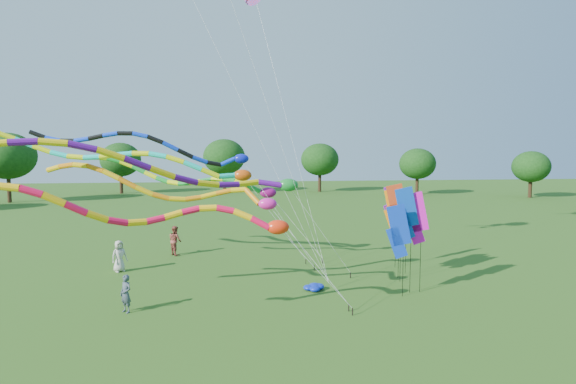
{
  "coord_description": "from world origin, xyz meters",
  "views": [
    {
      "loc": [
        -2.21,
        -18.02,
        6.71
      ],
      "look_at": [
        0.39,
        2.87,
        4.8
      ],
      "focal_mm": 30.0,
      "sensor_mm": 36.0,
      "label": 1
    }
  ],
  "objects": [
    {
      "name": "tube_kite_orange",
      "position": [
        -3.9,
        2.12,
        4.98
      ],
      "size": [
        12.18,
        2.22,
        6.65
      ],
      "rotation": [
        0.0,
        0.0,
        -0.19
      ],
      "color": "black",
      "rests_on": "ground"
    },
    {
      "name": "banner_pole_blue_b",
      "position": [
        5.9,
        3.05,
        3.72
      ],
      "size": [
        1.16,
        0.2,
        4.98
      ],
      "rotation": [
        0.0,
        0.0,
        -0.1
      ],
      "color": "black",
      "rests_on": "ground"
    },
    {
      "name": "ground",
      "position": [
        0.0,
        0.0,
        0.0
      ],
      "size": [
        160.0,
        160.0,
        0.0
      ],
      "primitive_type": "plane",
      "color": "#255817",
      "rests_on": "ground"
    },
    {
      "name": "tree_ring",
      "position": [
        -0.9,
        6.62,
        5.69
      ],
      "size": [
        117.62,
        117.68,
        9.62
      ],
      "color": "#382314",
      "rests_on": "ground"
    },
    {
      "name": "tube_kite_green",
      "position": [
        -3.61,
        11.13,
        4.76
      ],
      "size": [
        13.4,
        3.8,
        6.83
      ],
      "rotation": [
        0.0,
        0.0,
        -0.26
      ],
      "color": "black",
      "rests_on": "ground"
    },
    {
      "name": "tube_kite_purple",
      "position": [
        -4.72,
        3.08,
        5.79
      ],
      "size": [
        17.16,
        5.1,
        7.78
      ],
      "rotation": [
        0.0,
        0.0,
        0.29
      ],
      "color": "black",
      "rests_on": "ground"
    },
    {
      "name": "person_b",
      "position": [
        -6.43,
        1.86,
        0.78
      ],
      "size": [
        0.68,
        0.66,
        1.57
      ],
      "primitive_type": "imported",
      "rotation": [
        0.0,
        0.0,
        -0.73
      ],
      "color": "#3C4854",
      "rests_on": "ground"
    },
    {
      "name": "person_c",
      "position": [
        -5.58,
        12.55,
        0.93
      ],
      "size": [
        1.08,
        1.14,
        1.85
      ],
      "primitive_type": "imported",
      "rotation": [
        0.0,
        0.0,
        2.15
      ],
      "color": "brown",
      "rests_on": "ground"
    },
    {
      "name": "banner_pole_blue_a",
      "position": [
        5.37,
        2.58,
        2.98
      ],
      "size": [
        1.15,
        0.32,
        4.24
      ],
      "rotation": [
        0.0,
        0.0,
        -0.21
      ],
      "color": "black",
      "rests_on": "ground"
    },
    {
      "name": "person_a",
      "position": [
        -8.16,
        8.68,
        0.86
      ],
      "size": [
        1.0,
        0.94,
        1.73
      ],
      "primitive_type": "imported",
      "rotation": [
        0.0,
        0.0,
        0.62
      ],
      "color": "#BEB6AB",
      "rests_on": "ground"
    },
    {
      "name": "tube_kite_red",
      "position": [
        -3.62,
        -0.61,
        4.27
      ],
      "size": [
        11.9,
        2.59,
        6.14
      ],
      "rotation": [
        0.0,
        0.0,
        0.16
      ],
      "color": "black",
      "rests_on": "ground"
    },
    {
      "name": "blue_nylon_heap",
      "position": [
        1.74,
        3.42,
        0.18
      ],
      "size": [
        0.95,
        1.04,
        0.39
      ],
      "color": "#0D25AB",
      "rests_on": "ground"
    },
    {
      "name": "banner_pole_green",
      "position": [
        6.95,
        6.42,
        3.12
      ],
      "size": [
        1.16,
        0.29,
        4.38
      ],
      "rotation": [
        0.0,
        0.0,
        -0.18
      ],
      "color": "black",
      "rests_on": "ground"
    },
    {
      "name": "banner_pole_orange",
      "position": [
        6.26,
        5.62,
        3.46
      ],
      "size": [
        1.15,
        0.33,
        4.72
      ],
      "rotation": [
        0.0,
        0.0,
        -0.22
      ],
      "color": "black",
      "rests_on": "ground"
    },
    {
      "name": "banner_pole_violet",
      "position": [
        6.89,
        7.72,
        3.46
      ],
      "size": [
        1.16,
        0.3,
        4.72
      ],
      "rotation": [
        0.0,
        0.0,
        0.19
      ],
      "color": "black",
      "rests_on": "ground"
    },
    {
      "name": "banner_pole_magenta_b",
      "position": [
        6.41,
        3.12,
        3.49
      ],
      "size": [
        1.15,
        0.3,
        4.75
      ],
      "rotation": [
        0.0,
        0.0,
        -0.19
      ],
      "color": "black",
      "rests_on": "ground"
    },
    {
      "name": "tube_kite_blue",
      "position": [
        -5.41,
        7.05,
        6.7
      ],
      "size": [
        14.16,
        1.14,
        8.14
      ],
      "rotation": [
        0.0,
        0.0,
        0.05
      ],
      "color": "black",
      "rests_on": "ground"
    },
    {
      "name": "tube_kite_cyan",
      "position": [
        -6.53,
        9.73,
        5.98
      ],
      "size": [
        16.92,
        2.02,
        8.24
      ],
      "rotation": [
        0.0,
        0.0,
        -0.07
      ],
      "color": "black",
      "rests_on": "ground"
    },
    {
      "name": "banner_pole_red",
      "position": [
        6.13,
        4.97,
        3.72
      ],
      "size": [
        1.16,
        0.22,
        4.99
      ],
      "rotation": [
        0.0,
        0.0,
        -0.13
      ],
      "color": "black",
      "rests_on": "ground"
    }
  ]
}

